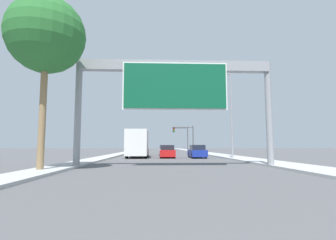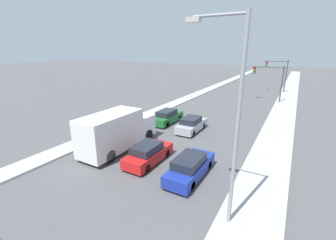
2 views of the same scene
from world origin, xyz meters
TOP-DOWN VIEW (x-y plane):
  - sidewalk_right at (7.75, 60.00)m, footprint 3.00×120.00m
  - median_strip_left at (-7.25, 60.00)m, footprint 2.00×120.00m
  - sign_gantry at (0.00, 17.87)m, footprint 13.33×0.73m
  - car_far_center at (3.50, 31.21)m, footprint 1.70×4.68m
  - car_far_right at (-3.50, 40.41)m, footprint 1.72×4.70m
  - car_near_right at (0.00, 39.27)m, footprint 1.75×4.33m
  - car_far_left at (0.00, 31.51)m, footprint 1.72×4.35m
  - truck_box_primary at (-3.50, 32.15)m, footprint 2.42×7.50m
  - traffic_light_near_intersection at (5.20, 58.00)m, footprint 4.67×0.32m
  - traffic_light_mid_block at (5.48, 68.00)m, footprint 4.10×0.32m
  - palm_tree_foreground at (-7.50, 15.11)m, footprint 4.34×4.34m
  - street_lamp_right at (6.56, 28.31)m, footprint 2.54×0.28m

SIDE VIEW (x-z plane):
  - sidewalk_right at x=7.75m, z-range 0.00..0.15m
  - median_strip_left at x=-7.25m, z-range 0.00..0.15m
  - car_far_left at x=0.00m, z-range -0.04..1.45m
  - car_near_right at x=0.00m, z-range -0.05..1.46m
  - car_far_center at x=3.50m, z-range -0.04..1.46m
  - car_far_right at x=-3.50m, z-range -0.05..1.48m
  - truck_box_primary at x=-3.50m, z-range 0.03..3.26m
  - traffic_light_near_intersection at x=5.20m, z-range 1.05..6.81m
  - traffic_light_mid_block at x=5.48m, z-range 1.07..7.32m
  - street_lamp_right at x=6.56m, z-range 0.79..10.20m
  - sign_gantry at x=0.00m, z-range 2.02..9.22m
  - palm_tree_foreground at x=-7.50m, z-range 2.70..12.54m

